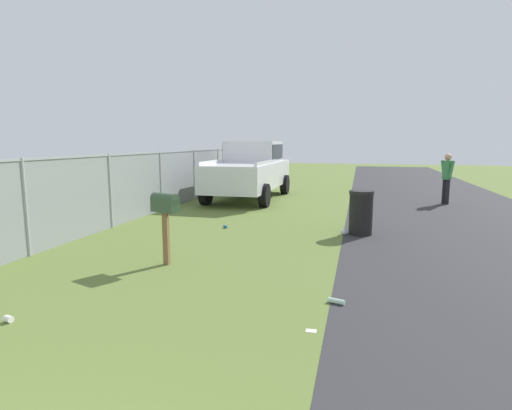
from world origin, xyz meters
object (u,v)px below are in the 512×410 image
Objects in this scene: mailbox at (165,208)px; pedestrian at (447,175)px; pickup_truck at (250,168)px; trash_bin at (361,213)px.

pedestrian is (8.59, -5.96, -0.00)m from mailbox.
pickup_truck reaches higher than mailbox.
pickup_truck is 6.61m from trash_bin.
mailbox is 4.53m from trash_bin.
pedestrian is at bearing -88.06° from pickup_truck.
trash_bin is (3.17, -3.20, -0.47)m from mailbox.
pickup_truck is 6.73m from pedestrian.
mailbox is at bearing -174.28° from pickup_truck.
mailbox is 10.45m from pedestrian.
pickup_truck is at bearing -27.74° from pedestrian.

